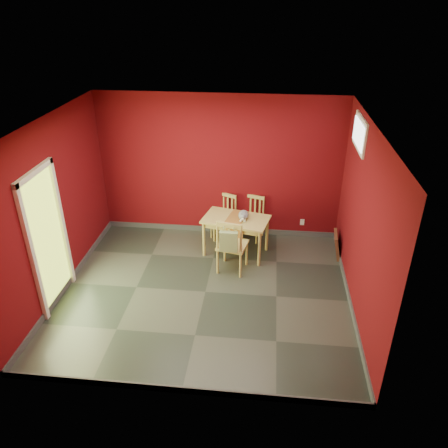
# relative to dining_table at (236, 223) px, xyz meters

# --- Properties ---
(ground) EXTENTS (4.50, 4.50, 0.00)m
(ground) POSITION_rel_dining_table_xyz_m (-0.38, -1.23, -0.62)
(ground) COLOR #2D342D
(ground) RESTS_ON ground
(room_shell) EXTENTS (4.50, 4.50, 4.50)m
(room_shell) POSITION_rel_dining_table_xyz_m (-0.38, -1.23, -0.57)
(room_shell) COLOR #5A090E
(room_shell) RESTS_ON ground
(doorway) EXTENTS (0.06, 1.01, 2.13)m
(doorway) POSITION_rel_dining_table_xyz_m (-2.61, -1.63, 0.51)
(doorway) COLOR #B7D838
(doorway) RESTS_ON ground
(window) EXTENTS (0.05, 0.90, 0.50)m
(window) POSITION_rel_dining_table_xyz_m (1.85, -0.23, 1.73)
(window) COLOR white
(window) RESTS_ON room_shell
(outlet_plate) EXTENTS (0.08, 0.02, 0.12)m
(outlet_plate) POSITION_rel_dining_table_xyz_m (1.22, 0.76, -0.32)
(outlet_plate) COLOR silver
(outlet_plate) RESTS_ON room_shell
(dining_table) EXTENTS (1.25, 0.89, 0.71)m
(dining_table) POSITION_rel_dining_table_xyz_m (0.00, 0.00, 0.00)
(dining_table) COLOR tan
(dining_table) RESTS_ON ground
(table_runner) EXTENTS (0.42, 0.67, 0.31)m
(table_runner) POSITION_rel_dining_table_xyz_m (0.00, -0.10, 0.04)
(table_runner) COLOR #955F26
(table_runner) RESTS_ON dining_table
(chair_far_left) EXTENTS (0.52, 0.52, 0.85)m
(chair_far_left) POSITION_rel_dining_table_xyz_m (-0.27, 0.62, -0.19)
(chair_far_left) COLOR tan
(chair_far_left) RESTS_ON ground
(chair_far_right) EXTENTS (0.49, 0.49, 0.84)m
(chair_far_right) POSITION_rel_dining_table_xyz_m (0.27, 0.61, -0.19)
(chair_far_right) COLOR tan
(chair_far_right) RESTS_ON ground
(chair_near) EXTENTS (0.55, 0.55, 0.99)m
(chair_near) POSITION_rel_dining_table_xyz_m (-0.02, -0.58, -0.11)
(chair_near) COLOR tan
(chair_near) RESTS_ON ground
(tote_bag) EXTENTS (0.29, 0.18, 0.41)m
(tote_bag) POSITION_rel_dining_table_xyz_m (-0.05, -0.81, 0.08)
(tote_bag) COLOR #7D8C5A
(tote_bag) RESTS_ON chair_near
(cat) EXTENTS (0.29, 0.40, 0.18)m
(cat) POSITION_rel_dining_table_xyz_m (0.13, 0.02, 0.18)
(cat) COLOR slate
(cat) RESTS_ON table_runner
(picture_frame) EXTENTS (0.19, 0.45, 0.45)m
(picture_frame) POSITION_rel_dining_table_xyz_m (1.81, 0.11, -0.40)
(picture_frame) COLOR #563120
(picture_frame) RESTS_ON ground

